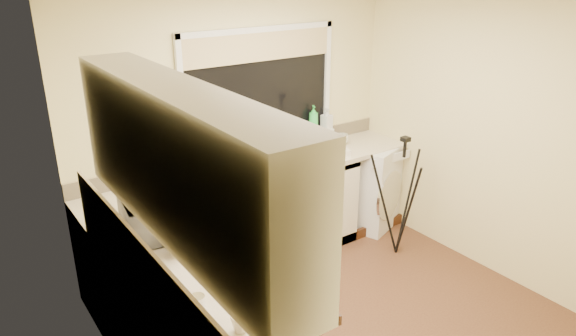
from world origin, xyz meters
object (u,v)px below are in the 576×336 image
Objects in this scene: steel_jar at (198,305)px; cup_back at (342,139)px; microwave at (149,216)px; tripod at (401,197)px; laptop at (193,183)px; plant_b at (241,134)px; cup_left at (240,323)px; plant_d at (287,128)px; kettle at (183,237)px; soap_bottle_green at (313,119)px; soap_bottle_clear at (327,118)px; dish_rack at (323,150)px; plant_a at (216,140)px; washing_machine at (367,183)px.

steel_jar is 0.82× the size of cup_back.
tripod is at bearing -84.32° from microwave.
microwave is (-0.57, -0.51, 0.08)m from laptop.
plant_b reaches higher than cup_left.
steel_jar is at bearing -135.79° from plant_d.
kettle is 2.28m from soap_bottle_green.
soap_bottle_clear is (2.32, 1.80, 0.20)m from steel_jar.
dish_rack is 2.59m from steel_jar.
plant_a reaches higher than soap_bottle_clear.
dish_rack is 0.36m from soap_bottle_green.
cup_left is (0.11, -0.25, -0.01)m from steel_jar.
plant_a reaches higher than tripod.
tripod is 2.40m from microwave.
plant_d is 0.64m from cup_back.
kettle is 2.09m from dish_rack.
kettle is 1.98m from plant_d.
washing_machine is 0.75× the size of tripod.
plant_b is at bearing 46.40° from kettle.
washing_machine is 2.71m from kettle.
plant_d is at bearing 49.78° from cup_left.
steel_jar is 0.42× the size of soap_bottle_green.
soap_bottle_clear is at bearing 0.17° from plant_b.
plant_d is at bearing -174.98° from soap_bottle_green.
soap_bottle_clear reaches higher than laptop.
cup_back reaches higher than dish_rack.
tripod is at bearing -53.42° from plant_d.
plant_a reaches higher than laptop.
kettle reaches higher than cup_left.
kettle reaches higher than laptop.
plant_a is 0.24m from plant_b.
laptop is 3.47× the size of steel_jar.
plant_d is at bearing 145.14° from washing_machine.
plant_b is (1.12, 1.17, 0.17)m from kettle.
soap_bottle_clear is at bearing 67.36° from dish_rack.
kettle is 1.05× the size of soap_bottle_clear.
laptop is at bearing -168.39° from soap_bottle_green.
soap_bottle_green is at bearing 39.87° from steel_jar.
dish_rack is 0.35m from cup_back.
tripod reaches higher than microwave.
washing_machine is at bearing 34.73° from cup_left.
cup_left is at bearing -137.19° from soap_bottle_clear.
plant_b is 1.20× the size of soap_bottle_clear.
plant_a is (0.87, 1.17, 0.16)m from kettle.
washing_machine is 0.95m from soap_bottle_green.
steel_jar is at bearing -178.85° from microwave.
microwave is 1.24m from cup_left.
cup_left reaches higher than dish_rack.
laptop is at bearing 161.10° from washing_machine.
tripod is (0.40, -0.67, -0.35)m from dish_rack.
microwave is 1.95× the size of plant_b.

